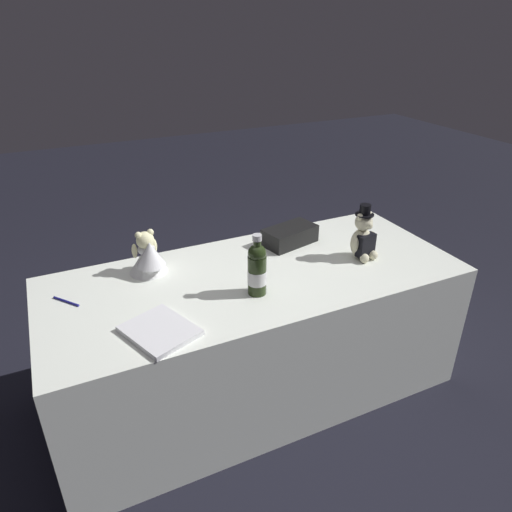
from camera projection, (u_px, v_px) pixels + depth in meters
The scene contains 8 objects.
ground_plane at pixel (256, 385), 2.59m from camera, with size 12.00×12.00×0.00m, color black.
reception_table at pixel (256, 334), 2.42m from camera, with size 2.03×0.86×0.71m, color white.
teddy_bear_groom at pixel (363, 238), 2.36m from camera, with size 0.15×0.14×0.29m.
teddy_bear_bride at pixel (148, 255), 2.23m from camera, with size 0.18×0.22×0.22m.
champagne_bottle at pixel (257, 269), 2.05m from camera, with size 0.09×0.09×0.29m.
signing_pen at pixel (65, 301), 2.04m from camera, with size 0.10×0.13×0.01m.
gift_case_black at pixel (290, 235), 2.54m from camera, with size 0.32×0.22×0.10m.
guestbook at pixel (160, 331), 1.84m from camera, with size 0.23×0.27×0.02m, color white.
Camera 1 is at (-0.83, -1.77, 1.84)m, focal length 32.58 mm.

